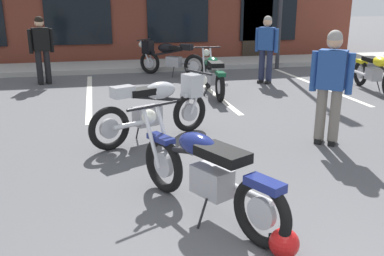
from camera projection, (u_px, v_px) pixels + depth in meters
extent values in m
plane|color=#515154|center=(192.00, 157.00, 5.83)|extent=(80.00, 80.00, 0.00)
cube|color=#A8A59E|center=(136.00, 66.00, 13.18)|extent=(22.00, 1.80, 0.14)
cube|color=black|center=(78.00, 18.00, 13.92)|extent=(2.14, 0.06, 1.70)
cube|color=black|center=(178.00, 17.00, 14.63)|extent=(2.14, 0.06, 1.70)
cube|color=black|center=(269.00, 16.00, 15.34)|extent=(2.14, 0.06, 1.70)
cube|color=#33281E|center=(257.00, 28.00, 15.37)|extent=(1.10, 0.06, 2.10)
cube|color=silver|center=(89.00, 95.00, 9.55)|extent=(0.12, 4.80, 0.01)
cube|color=silver|center=(208.00, 89.00, 10.14)|extent=(0.12, 4.80, 0.01)
cube|color=silver|center=(315.00, 84.00, 10.73)|extent=(0.12, 4.80, 0.01)
torus|color=black|center=(261.00, 213.00, 3.67)|extent=(0.38, 0.62, 0.64)
cylinder|color=#B7B7BC|center=(261.00, 213.00, 3.67)|extent=(0.18, 0.28, 0.29)
torus|color=black|center=(164.00, 165.00, 4.73)|extent=(0.38, 0.62, 0.64)
cylinder|color=#B7B7BC|center=(164.00, 165.00, 4.73)|extent=(0.18, 0.28, 0.29)
cylinder|color=silver|center=(151.00, 137.00, 4.65)|extent=(0.19, 0.31, 0.66)
cylinder|color=silver|center=(164.00, 134.00, 4.76)|extent=(0.19, 0.31, 0.66)
cylinder|color=black|center=(153.00, 106.00, 4.67)|extent=(0.60, 0.33, 0.03)
sphere|color=silver|center=(149.00, 117.00, 4.77)|extent=(0.23, 0.23, 0.17)
cube|color=navy|center=(161.00, 138.00, 4.67)|extent=(0.29, 0.38, 0.06)
cube|color=#9E9EA3|center=(212.00, 181.00, 4.11)|extent=(0.39, 0.47, 0.28)
cylinder|color=silver|center=(250.00, 194.00, 3.94)|extent=(0.31, 0.52, 0.07)
cylinder|color=black|center=(199.00, 152.00, 4.19)|extent=(0.48, 0.87, 0.26)
ellipsoid|color=navy|center=(197.00, 144.00, 4.18)|extent=(0.45, 0.55, 0.22)
cube|color=black|center=(222.00, 154.00, 3.92)|extent=(0.48, 0.59, 0.10)
cube|color=navy|center=(265.00, 184.00, 3.57)|extent=(0.31, 0.39, 0.08)
cylinder|color=black|center=(202.00, 213.00, 4.03)|extent=(0.13, 0.08, 0.29)
torus|color=black|center=(360.00, 73.00, 10.49)|extent=(0.19, 0.65, 0.64)
cylinder|color=#B7B7BC|center=(360.00, 73.00, 10.49)|extent=(0.10, 0.29, 0.29)
cube|color=#9E9EA3|center=(373.00, 74.00, 9.86)|extent=(0.30, 0.43, 0.28)
cylinder|color=silver|center=(360.00, 73.00, 10.21)|extent=(0.15, 0.55, 0.07)
cylinder|color=black|center=(379.00, 65.00, 9.60)|extent=(0.20, 0.94, 0.26)
ellipsoid|color=yellow|center=(380.00, 62.00, 9.56)|extent=(0.33, 0.51, 0.22)
cube|color=black|center=(372.00, 59.00, 9.90)|extent=(0.35, 0.56, 0.10)
cube|color=yellow|center=(361.00, 61.00, 10.43)|extent=(0.21, 0.38, 0.08)
cylinder|color=black|center=(378.00, 84.00, 10.02)|extent=(0.14, 0.04, 0.29)
torus|color=black|center=(220.00, 87.00, 8.84)|extent=(0.15, 0.65, 0.64)
cylinder|color=#B7B7BC|center=(220.00, 87.00, 8.84)|extent=(0.08, 0.29, 0.29)
torus|color=black|center=(208.00, 75.00, 10.20)|extent=(0.15, 0.65, 0.64)
cylinder|color=#B7B7BC|center=(208.00, 75.00, 10.20)|extent=(0.08, 0.29, 0.29)
cylinder|color=silver|center=(204.00, 61.00, 10.19)|extent=(0.07, 0.33, 0.66)
cylinder|color=silver|center=(211.00, 61.00, 10.22)|extent=(0.07, 0.33, 0.66)
cylinder|color=black|center=(207.00, 47.00, 10.19)|extent=(0.66, 0.09, 0.03)
sphere|color=silver|center=(206.00, 53.00, 10.30)|extent=(0.18, 0.18, 0.17)
cube|color=#0F4C2D|center=(208.00, 62.00, 10.15)|extent=(0.17, 0.37, 0.06)
cube|color=#9E9EA3|center=(214.00, 78.00, 9.42)|extent=(0.27, 0.42, 0.28)
cylinder|color=silver|center=(224.00, 82.00, 9.10)|extent=(0.12, 0.55, 0.07)
cylinder|color=black|center=(213.00, 65.00, 9.54)|extent=(0.14, 0.94, 0.26)
ellipsoid|color=#0F4C2D|center=(213.00, 62.00, 9.54)|extent=(0.30, 0.50, 0.22)
cube|color=black|center=(216.00, 64.00, 9.20)|extent=(0.32, 0.54, 0.10)
cube|color=#0F4C2D|center=(220.00, 74.00, 8.74)|extent=(0.19, 0.37, 0.08)
cylinder|color=black|center=(207.00, 90.00, 9.41)|extent=(0.14, 0.04, 0.29)
torus|color=black|center=(194.00, 66.00, 11.50)|extent=(0.55, 0.49, 0.64)
cylinder|color=#B7B7BC|center=(194.00, 66.00, 11.50)|extent=(0.26, 0.23, 0.29)
torus|color=black|center=(150.00, 63.00, 12.14)|extent=(0.55, 0.49, 0.64)
cylinder|color=#B7B7BC|center=(150.00, 63.00, 12.14)|extent=(0.26, 0.23, 0.29)
cylinder|color=silver|center=(145.00, 51.00, 12.01)|extent=(0.28, 0.24, 0.66)
cylinder|color=silver|center=(148.00, 51.00, 12.17)|extent=(0.28, 0.24, 0.66)
cylinder|color=black|center=(144.00, 40.00, 12.03)|extent=(0.45, 0.52, 0.03)
sphere|color=silver|center=(142.00, 44.00, 12.11)|extent=(0.24, 0.24, 0.17)
cube|color=black|center=(148.00, 52.00, 12.07)|extent=(0.36, 0.34, 0.06)
cube|color=#9E9EA3|center=(174.00, 62.00, 11.76)|extent=(0.46, 0.44, 0.28)
cylinder|color=silver|center=(188.00, 63.00, 11.73)|extent=(0.46, 0.41, 0.07)
cylinder|color=black|center=(168.00, 53.00, 11.78)|extent=(0.76, 0.66, 0.26)
ellipsoid|color=black|center=(166.00, 48.00, 11.76)|extent=(0.59, 0.57, 0.26)
cube|color=black|center=(148.00, 47.00, 12.03)|extent=(0.36, 0.37, 0.36)
cube|color=black|center=(177.00, 48.00, 11.61)|extent=(0.46, 0.44, 0.10)
cube|color=black|center=(187.00, 47.00, 11.46)|extent=(0.37, 0.36, 0.16)
cylinder|color=black|center=(173.00, 72.00, 11.66)|extent=(0.11, 0.12, 0.29)
torus|color=black|center=(109.00, 129.00, 6.03)|extent=(0.62, 0.36, 0.64)
cylinder|color=#B7B7BC|center=(109.00, 129.00, 6.03)|extent=(0.29, 0.18, 0.29)
torus|color=black|center=(190.00, 112.00, 6.88)|extent=(0.62, 0.36, 0.64)
cylinder|color=#B7B7BC|center=(190.00, 112.00, 6.88)|extent=(0.29, 0.18, 0.29)
cylinder|color=silver|center=(191.00, 91.00, 6.91)|extent=(0.31, 0.18, 0.66)
cylinder|color=silver|center=(198.00, 93.00, 6.77)|extent=(0.31, 0.18, 0.66)
cylinder|color=black|center=(198.00, 72.00, 6.79)|extent=(0.31, 0.61, 0.03)
sphere|color=silver|center=(202.00, 80.00, 6.88)|extent=(0.23, 0.23, 0.17)
cube|color=silver|center=(192.00, 94.00, 6.81)|extent=(0.39, 0.28, 0.06)
cube|color=#9E9EA3|center=(147.00, 116.00, 6.38)|extent=(0.46, 0.39, 0.28)
cylinder|color=silver|center=(131.00, 125.00, 6.07)|extent=(0.53, 0.30, 0.07)
cylinder|color=black|center=(158.00, 98.00, 6.43)|extent=(0.88, 0.45, 0.26)
ellipsoid|color=silver|center=(160.00, 90.00, 6.42)|extent=(0.60, 0.49, 0.26)
cube|color=silver|center=(192.00, 85.00, 6.78)|extent=(0.34, 0.36, 0.36)
cube|color=black|center=(141.00, 92.00, 6.21)|extent=(0.46, 0.39, 0.10)
cube|color=silver|center=(123.00, 92.00, 6.03)|extent=(0.37, 0.32, 0.16)
cylinder|color=black|center=(138.00, 130.00, 6.55)|extent=(0.08, 0.13, 0.29)
cube|color=black|center=(319.00, 140.00, 6.43)|extent=(0.23, 0.25, 0.08)
cube|color=black|center=(332.00, 142.00, 6.34)|extent=(0.23, 0.25, 0.08)
cylinder|color=slate|center=(321.00, 114.00, 6.27)|extent=(0.21, 0.21, 0.80)
cylinder|color=slate|center=(335.00, 115.00, 6.18)|extent=(0.21, 0.21, 0.80)
cube|color=#23478C|center=(332.00, 70.00, 6.03)|extent=(0.43, 0.41, 0.56)
cylinder|color=#23478C|center=(314.00, 71.00, 6.16)|extent=(0.14, 0.14, 0.58)
cylinder|color=#23478C|center=(350.00, 74.00, 5.93)|extent=(0.14, 0.14, 0.58)
sphere|color=tan|center=(335.00, 41.00, 5.91)|extent=(0.31, 0.31, 0.22)
sphere|color=gray|center=(335.00, 38.00, 5.89)|extent=(0.30, 0.30, 0.21)
cube|color=black|center=(268.00, 82.00, 10.82)|extent=(0.24, 0.24, 0.08)
cube|color=black|center=(260.00, 81.00, 10.92)|extent=(0.24, 0.24, 0.08)
cylinder|color=#232842|center=(269.00, 65.00, 10.73)|extent=(0.21, 0.21, 0.80)
cylinder|color=#232842|center=(262.00, 65.00, 10.83)|extent=(0.21, 0.21, 0.80)
cube|color=#23478C|center=(267.00, 39.00, 10.59)|extent=(0.43, 0.42, 0.56)
cylinder|color=#23478C|center=(276.00, 41.00, 10.48)|extent=(0.14, 0.14, 0.58)
cylinder|color=#23478C|center=(257.00, 40.00, 10.72)|extent=(0.14, 0.14, 0.58)
sphere|color=tan|center=(268.00, 22.00, 10.47)|extent=(0.31, 0.31, 0.22)
sphere|color=gray|center=(268.00, 20.00, 10.46)|extent=(0.30, 0.30, 0.21)
cube|color=black|center=(41.00, 83.00, 10.72)|extent=(0.17, 0.26, 0.08)
cube|color=black|center=(49.00, 82.00, 10.82)|extent=(0.17, 0.26, 0.08)
cylinder|color=black|center=(39.00, 66.00, 10.56)|extent=(0.19, 0.19, 0.80)
cylinder|color=black|center=(48.00, 66.00, 10.66)|extent=(0.19, 0.19, 0.80)
cube|color=black|center=(41.00, 39.00, 10.42)|extent=(0.43, 0.33, 0.56)
cylinder|color=black|center=(30.00, 41.00, 10.31)|extent=(0.13, 0.13, 0.58)
cylinder|color=black|center=(51.00, 40.00, 10.55)|extent=(0.13, 0.13, 0.58)
sphere|color=tan|center=(39.00, 23.00, 10.30)|extent=(0.28, 0.28, 0.22)
sphere|color=black|center=(39.00, 20.00, 10.28)|extent=(0.27, 0.27, 0.21)
sphere|color=#B71414|center=(284.00, 243.00, 3.56)|extent=(0.26, 0.26, 0.26)
cube|color=black|center=(279.00, 237.00, 3.66)|extent=(0.18, 0.03, 0.09)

